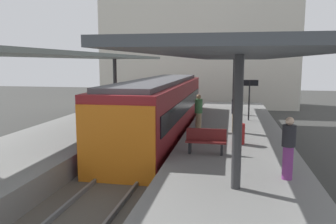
{
  "coord_description": "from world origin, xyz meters",
  "views": [
    {
      "loc": [
        3.64,
        -13.28,
        4.15
      ],
      "look_at": [
        0.79,
        1.85,
        1.89
      ],
      "focal_mm": 36.31,
      "sensor_mm": 36.0,
      "label": 1
    }
  ],
  "objects": [
    {
      "name": "commuter_train",
      "position": [
        0.0,
        3.68,
        1.73
      ],
      "size": [
        2.78,
        13.64,
        3.1
      ],
      "color": "maroon",
      "rests_on": "track_ballast"
    },
    {
      "name": "litter_bin",
      "position": [
        3.96,
        -0.08,
        1.4
      ],
      "size": [
        0.44,
        0.44,
        0.8
      ],
      "primitive_type": "cylinder",
      "color": "maroon",
      "rests_on": "platform_right"
    },
    {
      "name": "passenger_near_bench",
      "position": [
        2.14,
        2.42,
        1.87
      ],
      "size": [
        0.36,
        0.36,
        1.68
      ],
      "color": "#998460",
      "rests_on": "platform_right"
    },
    {
      "name": "canopy_left",
      "position": [
        -3.8,
        1.4,
        4.42
      ],
      "size": [
        4.18,
        21.0,
        3.54
      ],
      "color": "#333335",
      "rests_on": "platform_left"
    },
    {
      "name": "platform_sign",
      "position": [
        4.58,
        5.52,
        2.62
      ],
      "size": [
        0.9,
        0.08,
        2.21
      ],
      "color": "#262628",
      "rests_on": "platform_right"
    },
    {
      "name": "ground_plane",
      "position": [
        0.0,
        0.0,
        0.0
      ],
      "size": [
        80.0,
        80.0,
        0.0
      ],
      "primitive_type": "plane",
      "color": "#383835"
    },
    {
      "name": "station_building_backdrop",
      "position": [
        0.39,
        20.0,
        5.5
      ],
      "size": [
        18.0,
        6.0,
        11.0
      ],
      "primitive_type": "cube",
      "color": "beige",
      "rests_on": "ground_plane"
    },
    {
      "name": "platform_left",
      "position": [
        -3.8,
        0.0,
        0.5
      ],
      "size": [
        4.4,
        28.0,
        1.0
      ],
      "primitive_type": "cube",
      "color": "gray",
      "rests_on": "ground_plane"
    },
    {
      "name": "rail_near_side",
      "position": [
        -0.72,
        0.0,
        0.27
      ],
      "size": [
        0.08,
        28.0,
        0.14
      ],
      "primitive_type": "cube",
      "color": "slate",
      "rests_on": "track_ballast"
    },
    {
      "name": "canopy_right",
      "position": [
        3.8,
        1.4,
        4.37
      ],
      "size": [
        4.18,
        21.0,
        3.5
      ],
      "color": "#333335",
      "rests_on": "platform_right"
    },
    {
      "name": "passenger_far_end",
      "position": [
        3.83,
        2.13,
        1.89
      ],
      "size": [
        0.36,
        0.36,
        1.72
      ],
      "color": "#998460",
      "rests_on": "platform_right"
    },
    {
      "name": "rail_far_side",
      "position": [
        0.72,
        0.0,
        0.27
      ],
      "size": [
        0.08,
        28.0,
        0.14
      ],
      "primitive_type": "cube",
      "color": "slate",
      "rests_on": "track_ballast"
    },
    {
      "name": "track_ballast",
      "position": [
        0.0,
        0.0,
        0.1
      ],
      "size": [
        3.2,
        28.0,
        0.2
      ],
      "primitive_type": "cube",
      "color": "#59544C",
      "rests_on": "ground_plane"
    },
    {
      "name": "platform_bench",
      "position": [
        2.81,
        -1.72,
        1.46
      ],
      "size": [
        1.4,
        0.41,
        0.86
      ],
      "color": "black",
      "rests_on": "platform_right"
    },
    {
      "name": "platform_right",
      "position": [
        3.8,
        0.0,
        0.5
      ],
      "size": [
        4.4,
        28.0,
        1.0
      ],
      "primitive_type": "cube",
      "color": "gray",
      "rests_on": "ground_plane"
    },
    {
      "name": "passenger_mid_platform",
      "position": [
        5.18,
        -3.95,
        1.89
      ],
      "size": [
        0.36,
        0.36,
        1.71
      ],
      "color": "#7A337A",
      "rests_on": "platform_right"
    }
  ]
}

